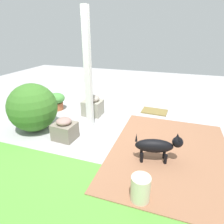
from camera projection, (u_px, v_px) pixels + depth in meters
ground_plane at (110, 131)px, 3.72m from camera, size 12.00×12.00×0.00m
brick_path at (169, 152)px, 3.05m from camera, size 1.80×2.40×0.02m
porch_pillar at (88, 72)px, 3.47m from camera, size 0.11×0.11×2.18m
stone_planter_nearest at (93, 106)px, 4.34m from camera, size 0.42×0.37×0.46m
stone_planter_mid at (65, 129)px, 3.38m from camera, size 0.40×0.36×0.40m
round_shrub at (33, 108)px, 3.61m from camera, size 0.91×0.91×0.91m
terracotta_pot_broad at (56, 100)px, 4.63m from camera, size 0.41×0.41×0.41m
dog at (158, 146)px, 2.75m from camera, size 0.67×0.30×0.46m
ceramic_urn at (140, 189)px, 2.14m from camera, size 0.22×0.22×0.33m
doormat at (154, 111)px, 4.56m from camera, size 0.60×0.41×0.03m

